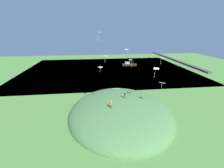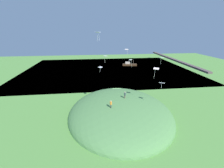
% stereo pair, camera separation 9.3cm
% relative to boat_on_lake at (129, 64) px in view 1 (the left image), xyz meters
% --- Properties ---
extents(ground_plane, '(160.00, 160.00, 0.00)m').
position_rel_boat_on_lake_xyz_m(ground_plane, '(38.99, -12.85, -0.72)').
color(ground_plane, '#558E3E').
extents(lake_water, '(59.35, 80.00, 0.40)m').
position_rel_boat_on_lake_xyz_m(lake_water, '(6.57, -12.85, -0.92)').
color(lake_water, '#2D5B7C').
rests_on(lake_water, ground_plane).
extents(grass_hill, '(28.21, 24.04, 6.84)m').
position_rel_boat_on_lake_xyz_m(grass_hill, '(49.97, -13.65, -0.72)').
color(grass_hill, '#518448').
rests_on(grass_hill, ground_plane).
extents(bridge_deck_far, '(53.41, 1.80, 0.70)m').
position_rel_boat_on_lake_xyz_m(bridge_deck_far, '(6.57, 21.89, 3.46)').
color(bridge_deck_far, '#584A48').
extents(boat_on_lake, '(3.12, 7.97, 3.07)m').
position_rel_boat_on_lake_xyz_m(boat_on_lake, '(0.00, 0.00, 0.00)').
color(boat_on_lake, '#392615').
rests_on(boat_on_lake, lake_water).
extents(person_on_hilltop, '(0.64, 0.64, 1.66)m').
position_rel_boat_on_lake_xyz_m(person_on_hilltop, '(49.00, -12.39, 3.70)').
color(person_on_hilltop, brown).
rests_on(person_on_hilltop, grass_hill).
extents(person_near_shore, '(0.46, 0.46, 1.68)m').
position_rel_boat_on_lake_xyz_m(person_near_shore, '(53.06, -16.18, 3.58)').
color(person_near_shore, black).
rests_on(person_near_shore, grass_hill).
extents(kite_0, '(1.12, 1.26, 2.27)m').
position_rel_boat_on_lake_xyz_m(kite_0, '(52.73, -6.93, 10.56)').
color(kite_0, white).
extents(kite_1, '(0.60, 0.79, 2.20)m').
position_rel_boat_on_lake_xyz_m(kite_1, '(39.60, -17.66, 17.28)').
color(kite_1, white).
extents(kite_2, '(1.46, 1.35, 1.89)m').
position_rel_boat_on_lake_xyz_m(kite_2, '(40.91, -16.29, 11.45)').
color(kite_2, white).
extents(kite_3, '(1.32, 1.18, 1.26)m').
position_rel_boat_on_lake_xyz_m(kite_3, '(46.70, -17.91, 9.82)').
color(kite_3, white).
extents(kite_4, '(1.01, 1.11, 1.50)m').
position_rel_boat_on_lake_xyz_m(kite_4, '(41.15, -10.61, 13.10)').
color(kite_4, silver).
extents(kite_5, '(1.15, 1.29, 1.88)m').
position_rel_boat_on_lake_xyz_m(kite_5, '(43.59, -1.79, 11.12)').
color(kite_5, white).
extents(kite_6, '(1.18, 1.26, 2.15)m').
position_rel_boat_on_lake_xyz_m(kite_6, '(44.93, -18.30, 17.42)').
color(kite_6, white).
extents(kite_7, '(1.35, 1.20, 2.23)m').
position_rel_boat_on_lake_xyz_m(kite_7, '(39.97, -9.14, 10.05)').
color(kite_7, silver).
extents(kite_8, '(1.25, 1.36, 1.19)m').
position_rel_boat_on_lake_xyz_m(kite_8, '(53.72, -5.79, 7.88)').
color(kite_8, white).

